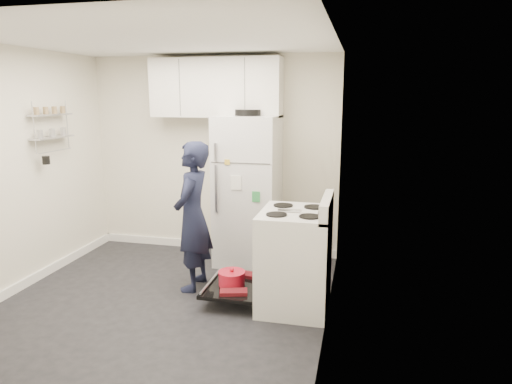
% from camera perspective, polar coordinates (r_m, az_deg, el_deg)
% --- Properties ---
extents(room, '(3.21, 3.21, 2.51)m').
position_cam_1_polar(room, '(4.47, -11.95, 1.40)').
color(room, black).
rests_on(room, ground).
extents(electric_range, '(0.66, 0.76, 1.10)m').
position_cam_1_polar(electric_range, '(4.41, 4.74, -8.48)').
color(electric_range, silver).
rests_on(electric_range, ground).
extents(open_oven_door, '(0.55, 0.70, 0.22)m').
position_cam_1_polar(open_oven_door, '(4.63, -2.80, -11.25)').
color(open_oven_door, black).
rests_on(open_oven_door, ground).
extents(refrigerator, '(0.72, 0.74, 1.85)m').
position_cam_1_polar(refrigerator, '(5.47, -0.99, 0.25)').
color(refrigerator, silver).
rests_on(refrigerator, ground).
extents(upper_cabinets, '(1.60, 0.33, 0.70)m').
position_cam_1_polar(upper_cabinets, '(5.65, -5.02, 12.86)').
color(upper_cabinets, silver).
rests_on(upper_cabinets, room).
extents(wall_shelf_rack, '(0.14, 0.60, 0.61)m').
position_cam_1_polar(wall_shelf_rack, '(5.58, -24.26, 7.51)').
color(wall_shelf_rack, '#B2B2B7').
rests_on(wall_shelf_rack, room).
extents(person, '(0.38, 0.57, 1.56)m').
position_cam_1_polar(person, '(4.77, -7.92, -3.05)').
color(person, black).
rests_on(person, ground).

